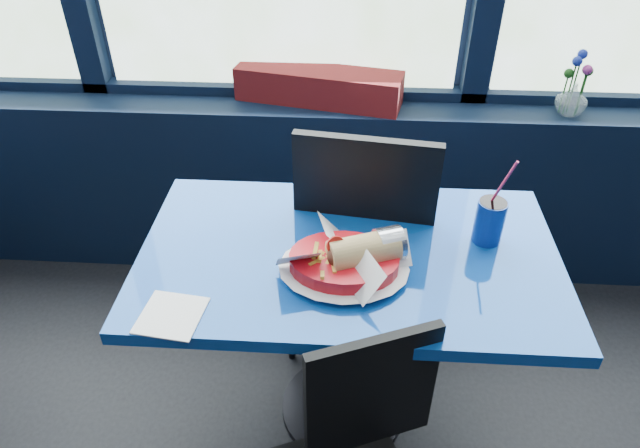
{
  "coord_description": "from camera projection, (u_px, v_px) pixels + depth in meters",
  "views": [
    {
      "loc": [
        0.3,
        0.74,
        1.8
      ],
      "look_at": [
        0.22,
        1.98,
        0.86
      ],
      "focal_mm": 32.0,
      "sensor_mm": 36.0,
      "label": 1
    }
  ],
  "objects": [
    {
      "name": "planter_box",
      "position": [
        319.0,
        86.0,
        2.28
      ],
      "size": [
        0.68,
        0.3,
        0.13
      ],
      "primitive_type": "cube",
      "rotation": [
        0.0,
        0.0,
        -0.21
      ],
      "color": "maroon",
      "rests_on": "window_sill"
    },
    {
      "name": "food_basket",
      "position": [
        347.0,
        260.0,
        1.54
      ],
      "size": [
        0.33,
        0.32,
        0.12
      ],
      "rotation": [
        0.0,
        0.0,
        -0.07
      ],
      "color": "red",
      "rests_on": "near_table"
    },
    {
      "name": "soda_cup",
      "position": [
        490.0,
        220.0,
        1.64
      ],
      "size": [
        0.08,
        0.08,
        0.28
      ],
      "rotation": [
        0.0,
        0.0,
        0.25
      ],
      "color": "navy",
      "rests_on": "near_table"
    },
    {
      "name": "napkin",
      "position": [
        171.0,
        315.0,
        1.43
      ],
      "size": [
        0.17,
        0.17,
        0.0
      ],
      "primitive_type": "cube",
      "rotation": [
        0.0,
        0.0,
        -0.13
      ],
      "color": "white",
      "rests_on": "near_table"
    },
    {
      "name": "chair_near_back",
      "position": [
        356.0,
        231.0,
        1.98
      ],
      "size": [
        0.52,
        0.52,
        1.02
      ],
      "rotation": [
        0.0,
        0.0,
        3.01
      ],
      "color": "black",
      "rests_on": "ground"
    },
    {
      "name": "near_table",
      "position": [
        347.0,
        297.0,
        1.74
      ],
      "size": [
        1.2,
        0.7,
        0.75
      ],
      "color": "black",
      "rests_on": "ground"
    },
    {
      "name": "flower_vase",
      "position": [
        573.0,
        96.0,
        2.18
      ],
      "size": [
        0.14,
        0.14,
        0.25
      ],
      "rotation": [
        0.0,
        0.0,
        0.13
      ],
      "color": "silver",
      "rests_on": "window_sill"
    },
    {
      "name": "window_sill",
      "position": [
        284.0,
        185.0,
        2.55
      ],
      "size": [
        5.0,
        0.26,
        0.8
      ],
      "primitive_type": "cube",
      "color": "black",
      "rests_on": "ground"
    },
    {
      "name": "ketchup_bottle",
      "position": [
        381.0,
        176.0,
        1.8
      ],
      "size": [
        0.05,
        0.05,
        0.19
      ],
      "color": "red",
      "rests_on": "near_table"
    }
  ]
}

